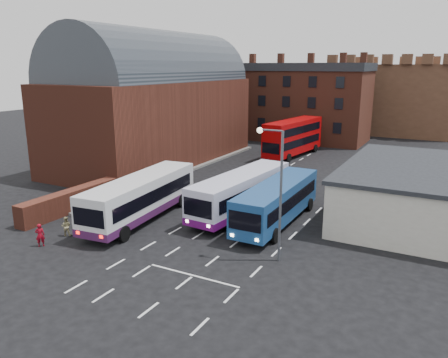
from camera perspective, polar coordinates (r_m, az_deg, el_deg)
The scene contains 13 objects.
ground at distance 30.86m, azimuth -8.94°, elevation -8.10°, with size 180.00×180.00×0.00m, color black.
railway_station at distance 54.76m, azimuth -8.98°, elevation 10.05°, with size 12.00×28.00×16.00m.
forecourt_wall at distance 38.57m, azimuth -19.37°, elevation -2.69°, with size 1.20×10.00×1.80m, color #602B1E.
cream_building at distance 37.83m, azimuth 23.54°, elevation -1.44°, with size 10.40×16.40×4.25m.
brick_terrace at distance 72.69m, azimuth 9.49°, elevation 9.43°, with size 22.00×10.00×11.00m, color brown.
castle_keep at distance 89.42m, azimuth 21.22°, elevation 9.92°, with size 22.00×22.00×12.00m, color brown.
bus_white_outbound at distance 34.83m, azimuth -10.76°, elevation -2.03°, with size 4.03×12.64×3.39m.
bus_white_inbound at distance 35.73m, azimuth 2.29°, elevation -1.44°, with size 3.78×12.29×3.30m.
bus_blue at distance 33.60m, azimuth 6.98°, elevation -2.73°, with size 2.97×11.63×3.17m.
bus_red_double at distance 59.13m, azimuth 9.02°, elevation 5.42°, with size 4.19×12.27×4.81m.
street_lamp at distance 26.35m, azimuth 6.87°, elevation -0.51°, with size 1.69×0.37×8.28m.
pedestrian_red at distance 31.97m, azimuth -22.89°, elevation -6.76°, with size 0.59×0.38×1.61m, color maroon.
pedestrian_beige at distance 33.26m, azimuth -19.93°, elevation -5.82°, with size 0.69×0.54×1.42m, color tan.
Camera 1 is at (17.53, -22.48, 11.83)m, focal length 35.00 mm.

